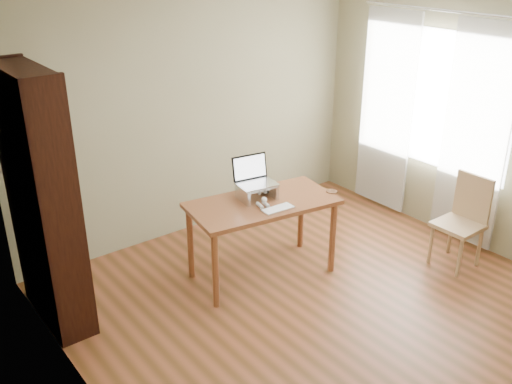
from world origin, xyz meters
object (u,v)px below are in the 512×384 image
at_px(cat, 252,191).
at_px(chair, 463,218).
at_px(keyboard, 278,209).
at_px(laptop, 253,177).
at_px(bookshelf, 43,201).
at_px(desk, 262,212).

bearing_deg(cat, chair, -21.22).
relative_size(keyboard, chair, 0.34).
bearing_deg(laptop, chair, -26.02).
bearing_deg(keyboard, chair, -22.15).
bearing_deg(keyboard, cat, 98.18).
height_order(keyboard, cat, cat).
distance_m(keyboard, chair, 1.84).
height_order(bookshelf, chair, bookshelf).
bearing_deg(chair, laptop, 144.85).
height_order(bookshelf, keyboard, bookshelf).
bearing_deg(chair, cat, 146.01).
bearing_deg(cat, keyboard, -72.68).
distance_m(laptop, chair, 2.05).
distance_m(bookshelf, keyboard, 1.91).
bearing_deg(laptop, desk, -80.98).
xyz_separation_m(bookshelf, keyboard, (1.74, -0.76, -0.29)).
distance_m(cat, chair, 2.04).
distance_m(laptop, keyboard, 0.40).
bearing_deg(laptop, keyboard, -81.25).
bearing_deg(keyboard, laptop, 93.25).
height_order(laptop, cat, laptop).
height_order(desk, cat, cat).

